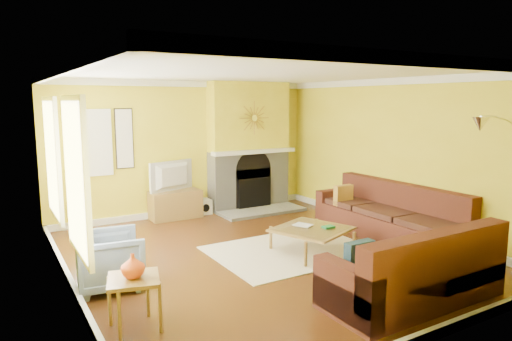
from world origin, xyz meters
TOP-DOWN VIEW (x-y plane):
  - floor at (0.00, 0.00)m, footprint 5.50×6.00m
  - ceiling at (0.00, 0.00)m, footprint 5.50×6.00m
  - wall_back at (0.00, 3.01)m, footprint 5.50×0.02m
  - wall_front at (0.00, -3.01)m, footprint 5.50×0.02m
  - wall_left at (-2.76, 0.00)m, footprint 0.02×6.00m
  - wall_right at (2.76, 0.00)m, footprint 0.02×6.00m
  - baseboard at (0.00, 0.00)m, footprint 5.50×6.00m
  - crown_molding at (0.00, 0.00)m, footprint 5.50×6.00m
  - window_left_near at (-2.72, 1.30)m, footprint 0.06×1.22m
  - window_left_far at (-2.72, -0.60)m, footprint 0.06×1.22m
  - window_back at (-1.90, 2.96)m, footprint 0.82×0.06m
  - wall_art at (-1.25, 2.97)m, footprint 0.34×0.04m
  - fireplace at (1.35, 2.80)m, footprint 1.80×0.40m
  - mantel at (1.35, 2.56)m, footprint 1.92×0.22m
  - hearth at (1.35, 2.25)m, footprint 1.80×0.70m
  - sunburst at (1.35, 2.57)m, footprint 0.70×0.04m
  - rug at (0.45, -0.09)m, footprint 2.40×1.80m
  - sectional_sofa at (1.14, -0.80)m, footprint 3.22×3.81m
  - coffee_table at (0.67, -0.31)m, footprint 1.29×1.29m
  - media_console at (-0.36, 2.74)m, footprint 1.00×0.45m
  - tv at (-0.36, 2.74)m, footprint 1.01×0.45m
  - subwoofer at (0.25, 2.80)m, footprint 0.30×0.30m
  - armchair at (-2.28, -0.09)m, footprint 0.86×0.84m
  - side_table at (-2.33, -1.28)m, footprint 0.62×0.62m
  - vase at (-2.33, -1.28)m, footprint 0.25×0.25m
  - book at (0.52, -0.21)m, footprint 0.29×0.33m
  - arc_lamp at (1.90, -2.57)m, footprint 1.35×0.36m

SIDE VIEW (x-z plane):
  - floor at x=0.00m, z-range -0.02..0.00m
  - rug at x=0.45m, z-range 0.00..0.02m
  - hearth at x=1.35m, z-range 0.00..0.06m
  - baseboard at x=0.00m, z-range 0.00..0.12m
  - subwoofer at x=0.25m, z-range 0.00..0.30m
  - coffee_table at x=0.67m, z-range 0.00..0.40m
  - media_console at x=-0.36m, z-range 0.00..0.55m
  - side_table at x=-2.33m, z-range 0.00..0.55m
  - armchair at x=-2.28m, z-range 0.00..0.71m
  - book at x=0.52m, z-range 0.40..0.42m
  - sectional_sofa at x=1.14m, z-range 0.00..0.90m
  - vase at x=-2.33m, z-range 0.55..0.80m
  - tv at x=-0.36m, z-range 0.55..1.14m
  - arc_lamp at x=1.90m, z-range 0.00..2.12m
  - mantel at x=1.35m, z-range 1.21..1.29m
  - wall_back at x=0.00m, z-range 0.00..2.70m
  - wall_front at x=0.00m, z-range 0.00..2.70m
  - wall_left at x=-2.76m, z-range 0.00..2.70m
  - wall_right at x=2.76m, z-range 0.00..2.70m
  - fireplace at x=1.35m, z-range 0.00..2.70m
  - window_left_near at x=-2.72m, z-range 0.64..2.36m
  - window_left_far at x=-2.72m, z-range 0.64..2.36m
  - window_back at x=-1.90m, z-range 0.94..2.16m
  - wall_art at x=-1.25m, z-range 1.03..2.17m
  - sunburst at x=1.35m, z-range 1.60..2.30m
  - crown_molding at x=0.00m, z-range 2.58..2.70m
  - ceiling at x=0.00m, z-range 2.70..2.72m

